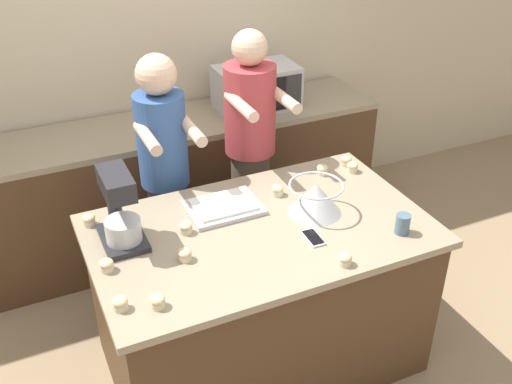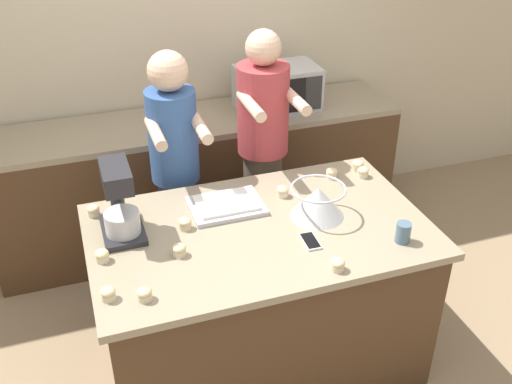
{
  "view_description": "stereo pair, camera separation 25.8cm",
  "coord_description": "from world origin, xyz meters",
  "px_view_note": "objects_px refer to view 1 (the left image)",
  "views": [
    {
      "loc": [
        -1.05,
        -2.23,
        2.59
      ],
      "look_at": [
        0.0,
        0.05,
        1.08
      ],
      "focal_mm": 42.0,
      "sensor_mm": 36.0,
      "label": 1
    },
    {
      "loc": [
        -0.81,
        -2.32,
        2.59
      ],
      "look_at": [
        0.0,
        0.05,
        1.08
      ],
      "focal_mm": 42.0,
      "sensor_mm": 36.0,
      "label": 2
    }
  ],
  "objects_px": {
    "cupcake_1": "(277,190)",
    "cupcake_2": "(345,259)",
    "cupcake_8": "(107,265)",
    "cupcake_9": "(346,161)",
    "cupcake_7": "(120,303)",
    "mixing_bowl": "(316,198)",
    "cupcake_4": "(186,228)",
    "cupcake_5": "(322,170)",
    "microwave_oven": "(257,87)",
    "cupcake_0": "(89,220)",
    "stand_mixer": "(120,212)",
    "person_left": "(165,178)",
    "baking_tray": "(223,207)",
    "cell_phone": "(313,238)",
    "drinking_glass": "(403,224)",
    "cupcake_3": "(158,301)",
    "cupcake_10": "(185,255)",
    "cupcake_6": "(352,167)",
    "person_right": "(250,157)"
  },
  "relations": [
    {
      "from": "person_left",
      "to": "cupcake_4",
      "type": "relative_size",
      "value": 24.84
    },
    {
      "from": "drinking_glass",
      "to": "cupcake_5",
      "type": "distance_m",
      "value": 0.68
    },
    {
      "from": "cupcake_2",
      "to": "cupcake_4",
      "type": "xyz_separation_m",
      "value": [
        -0.57,
        0.54,
        0.0
      ]
    },
    {
      "from": "person_left",
      "to": "baking_tray",
      "type": "bearing_deg",
      "value": -72.05
    },
    {
      "from": "cell_phone",
      "to": "drinking_glass",
      "type": "distance_m",
      "value": 0.44
    },
    {
      "from": "cupcake_2",
      "to": "cupcake_7",
      "type": "height_order",
      "value": "same"
    },
    {
      "from": "person_right",
      "to": "cupcake_2",
      "type": "xyz_separation_m",
      "value": [
        -0.05,
        -1.16,
        0.04
      ]
    },
    {
      "from": "cupcake_3",
      "to": "cupcake_5",
      "type": "distance_m",
      "value": 1.37
    },
    {
      "from": "cupcake_7",
      "to": "cupcake_9",
      "type": "distance_m",
      "value": 1.66
    },
    {
      "from": "person_left",
      "to": "cupcake_1",
      "type": "height_order",
      "value": "person_left"
    },
    {
      "from": "baking_tray",
      "to": "cupcake_8",
      "type": "bearing_deg",
      "value": -159.27
    },
    {
      "from": "microwave_oven",
      "to": "drinking_glass",
      "type": "bearing_deg",
      "value": -88.94
    },
    {
      "from": "mixing_bowl",
      "to": "drinking_glass",
      "type": "xyz_separation_m",
      "value": [
        0.3,
        -0.34,
        -0.04
      ]
    },
    {
      "from": "mixing_bowl",
      "to": "cupcake_1",
      "type": "relative_size",
      "value": 4.39
    },
    {
      "from": "cupcake_6",
      "to": "cupcake_9",
      "type": "height_order",
      "value": "same"
    },
    {
      "from": "cupcake_4",
      "to": "cupcake_2",
      "type": "bearing_deg",
      "value": -43.39
    },
    {
      "from": "cupcake_5",
      "to": "cupcake_8",
      "type": "distance_m",
      "value": 1.37
    },
    {
      "from": "cupcake_2",
      "to": "cupcake_8",
      "type": "height_order",
      "value": "same"
    },
    {
      "from": "microwave_oven",
      "to": "cell_phone",
      "type": "distance_m",
      "value": 1.56
    },
    {
      "from": "cupcake_6",
      "to": "cupcake_9",
      "type": "xyz_separation_m",
      "value": [
        0.01,
        0.08,
        0.0
      ]
    },
    {
      "from": "cupcake_1",
      "to": "cupcake_5",
      "type": "distance_m",
      "value": 0.35
    },
    {
      "from": "cupcake_9",
      "to": "cupcake_5",
      "type": "bearing_deg",
      "value": -168.75
    },
    {
      "from": "baking_tray",
      "to": "drinking_glass",
      "type": "bearing_deg",
      "value": -38.0
    },
    {
      "from": "cell_phone",
      "to": "cupcake_2",
      "type": "relative_size",
      "value": 2.27
    },
    {
      "from": "stand_mixer",
      "to": "mixing_bowl",
      "type": "bearing_deg",
      "value": -9.53
    },
    {
      "from": "stand_mixer",
      "to": "cupcake_3",
      "type": "xyz_separation_m",
      "value": [
        0.02,
        -0.52,
        -0.14
      ]
    },
    {
      "from": "cell_phone",
      "to": "stand_mixer",
      "type": "bearing_deg",
      "value": 156.45
    },
    {
      "from": "person_left",
      "to": "baking_tray",
      "type": "distance_m",
      "value": 0.53
    },
    {
      "from": "cupcake_3",
      "to": "cupcake_6",
      "type": "distance_m",
      "value": 1.51
    },
    {
      "from": "microwave_oven",
      "to": "cupcake_6",
      "type": "bearing_deg",
      "value": -81.82
    },
    {
      "from": "baking_tray",
      "to": "cupcake_4",
      "type": "distance_m",
      "value": 0.27
    },
    {
      "from": "person_left",
      "to": "cupcake_6",
      "type": "relative_size",
      "value": 24.84
    },
    {
      "from": "cupcake_1",
      "to": "cupcake_2",
      "type": "distance_m",
      "value": 0.68
    },
    {
      "from": "stand_mixer",
      "to": "cupcake_5",
      "type": "bearing_deg",
      "value": 8.06
    },
    {
      "from": "cupcake_4",
      "to": "cupcake_5",
      "type": "distance_m",
      "value": 0.93
    },
    {
      "from": "baking_tray",
      "to": "cupcake_7",
      "type": "height_order",
      "value": "cupcake_7"
    },
    {
      "from": "cupcake_2",
      "to": "cupcake_9",
      "type": "distance_m",
      "value": 0.96
    },
    {
      "from": "cupcake_1",
      "to": "cupcake_5",
      "type": "height_order",
      "value": "same"
    },
    {
      "from": "cupcake_8",
      "to": "cupcake_9",
      "type": "xyz_separation_m",
      "value": [
        1.51,
        0.4,
        0.0
      ]
    },
    {
      "from": "cupcake_6",
      "to": "mixing_bowl",
      "type": "bearing_deg",
      "value": -145.12
    },
    {
      "from": "stand_mixer",
      "to": "cupcake_4",
      "type": "height_order",
      "value": "stand_mixer"
    },
    {
      "from": "person_right",
      "to": "cell_phone",
      "type": "height_order",
      "value": "person_right"
    },
    {
      "from": "drinking_glass",
      "to": "cupcake_3",
      "type": "distance_m",
      "value": 1.24
    },
    {
      "from": "cupcake_4",
      "to": "cupcake_10",
      "type": "xyz_separation_m",
      "value": [
        -0.08,
        -0.2,
        0.0
      ]
    },
    {
      "from": "microwave_oven",
      "to": "cupcake_0",
      "type": "bearing_deg",
      "value": -145.54
    },
    {
      "from": "cell_phone",
      "to": "cupcake_3",
      "type": "relative_size",
      "value": 2.27
    },
    {
      "from": "baking_tray",
      "to": "drinking_glass",
      "type": "relative_size",
      "value": 3.68
    },
    {
      "from": "mixing_bowl",
      "to": "microwave_oven",
      "type": "height_order",
      "value": "microwave_oven"
    },
    {
      "from": "cupcake_3",
      "to": "cupcake_2",
      "type": "bearing_deg",
      "value": -5.37
    },
    {
      "from": "person_right",
      "to": "cupcake_4",
      "type": "distance_m",
      "value": 0.88
    }
  ]
}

